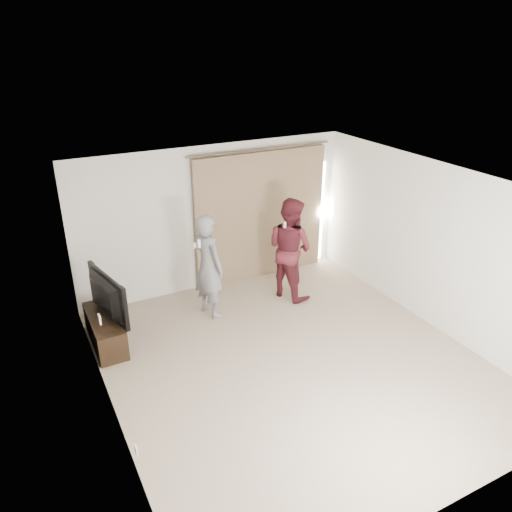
{
  "coord_description": "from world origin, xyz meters",
  "views": [
    {
      "loc": [
        -3.17,
        -4.98,
        4.35
      ],
      "look_at": [
        0.03,
        1.2,
        1.18
      ],
      "focal_mm": 35.0,
      "sensor_mm": 36.0,
      "label": 1
    }
  ],
  "objects_px": {
    "tv_console": "(105,330)",
    "person_man": "(208,266)",
    "person_woman": "(290,248)",
    "tv": "(100,297)"
  },
  "relations": [
    {
      "from": "tv",
      "to": "person_woman",
      "type": "xyz_separation_m",
      "value": [
        3.24,
        0.06,
        0.1
      ]
    },
    {
      "from": "tv_console",
      "to": "tv",
      "type": "bearing_deg",
      "value": 0.0
    },
    {
      "from": "tv_console",
      "to": "tv",
      "type": "height_order",
      "value": "tv"
    },
    {
      "from": "tv",
      "to": "person_woman",
      "type": "relative_size",
      "value": 0.66
    },
    {
      "from": "person_man",
      "to": "person_woman",
      "type": "xyz_separation_m",
      "value": [
        1.51,
        -0.03,
        0.02
      ]
    },
    {
      "from": "tv_console",
      "to": "person_man",
      "type": "height_order",
      "value": "person_man"
    },
    {
      "from": "person_man",
      "to": "tv",
      "type": "bearing_deg",
      "value": -176.94
    },
    {
      "from": "tv",
      "to": "person_man",
      "type": "bearing_deg",
      "value": -98.82
    },
    {
      "from": "tv_console",
      "to": "person_woman",
      "type": "xyz_separation_m",
      "value": [
        3.24,
        0.06,
        0.67
      ]
    },
    {
      "from": "tv_console",
      "to": "tv",
      "type": "distance_m",
      "value": 0.57
    }
  ]
}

